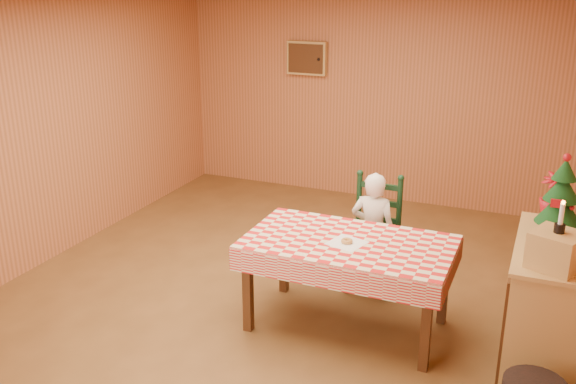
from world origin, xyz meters
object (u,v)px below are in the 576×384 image
Objects in this scene: dining_table at (348,250)px; christmas_tree at (561,197)px; seated_child at (373,232)px; crate at (556,250)px; ladder_chair at (374,236)px; shelf_unit at (545,302)px.

christmas_tree reaches higher than dining_table.
crate is (1.50, -0.97, 0.49)m from seated_child.
dining_table is 1.53× the size of ladder_chair.
crate reaches higher than shelf_unit.
christmas_tree is (0.01, 0.25, 0.74)m from shelf_unit.
ladder_chair is 0.08m from seated_child.
crate is 0.67m from christmas_tree.
seated_child is 1.60m from shelf_unit.
dining_table is 1.47× the size of seated_child.
ladder_chair is 0.87× the size of shelf_unit.
seated_child reaches higher than ladder_chair.
christmas_tree is (-0.00, 0.65, 0.16)m from crate.
shelf_unit is 4.13× the size of crate.
seated_child is 1.81× the size of christmas_tree.
ladder_chair is at bearing -90.00° from seated_child.
dining_table is 0.74m from seated_child.
ladder_chair is at bearing 165.88° from christmas_tree.
seated_child is 3.75× the size of crate.
dining_table is 1.57m from crate.
ladder_chair is at bearing 145.66° from crate.
dining_table is at bearing -164.82° from christmas_tree.
ladder_chair is 1.62m from shelf_unit.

